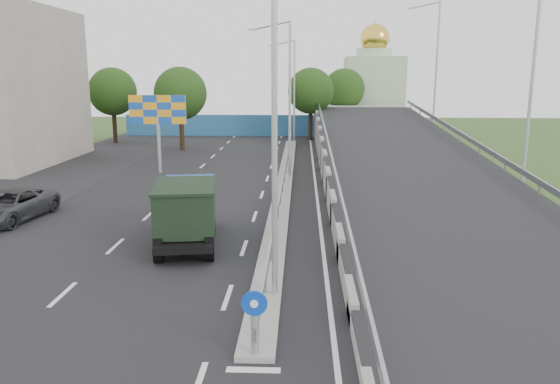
{
  "coord_description": "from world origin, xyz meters",
  "views": [
    {
      "loc": [
        1.11,
        -10.05,
        6.93
      ],
      "look_at": [
        0.23,
        11.76,
        2.2
      ],
      "focal_mm": 35.0,
      "sensor_mm": 36.0,
      "label": 1
    }
  ],
  "objects_px": {
    "sign_bollard": "(255,322)",
    "lamp_post_mid": "(287,92)",
    "lamp_post_far": "(292,85)",
    "dump_truck": "(187,209)",
    "lamp_post_near": "(268,113)",
    "billboard": "(158,114)",
    "parked_car_c": "(10,206)",
    "church": "(373,87)"
  },
  "relations": [
    {
      "from": "sign_bollard",
      "to": "lamp_post_mid",
      "type": "bearing_deg",
      "value": 89.74
    },
    {
      "from": "lamp_post_far",
      "to": "dump_truck",
      "type": "distance_m",
      "value": 34.81
    },
    {
      "from": "lamp_post_near",
      "to": "lamp_post_mid",
      "type": "height_order",
      "value": "same"
    },
    {
      "from": "lamp_post_far",
      "to": "billboard",
      "type": "xyz_separation_m",
      "value": [
        -9.11,
        -18.0,
        -1.62
      ]
    },
    {
      "from": "sign_bollard",
      "to": "billboard",
      "type": "bearing_deg",
      "value": 109.21
    },
    {
      "from": "dump_truck",
      "to": "parked_car_c",
      "type": "height_order",
      "value": "dump_truck"
    },
    {
      "from": "lamp_post_near",
      "to": "parked_car_c",
      "type": "relative_size",
      "value": 1.9
    },
    {
      "from": "billboard",
      "to": "dump_truck",
      "type": "bearing_deg",
      "value": -71.75
    },
    {
      "from": "dump_truck",
      "to": "parked_car_c",
      "type": "distance_m",
      "value": 9.83
    },
    {
      "from": "dump_truck",
      "to": "parked_car_c",
      "type": "xyz_separation_m",
      "value": [
        -9.27,
        3.18,
        -0.73
      ]
    },
    {
      "from": "lamp_post_far",
      "to": "dump_truck",
      "type": "bearing_deg",
      "value": -96.19
    },
    {
      "from": "lamp_post_far",
      "to": "dump_truck",
      "type": "height_order",
      "value": "lamp_post_far"
    },
    {
      "from": "lamp_post_mid",
      "to": "dump_truck",
      "type": "xyz_separation_m",
      "value": [
        -3.72,
        -14.33,
        -4.34
      ]
    },
    {
      "from": "sign_bollard",
      "to": "lamp_post_mid",
      "type": "distance_m",
      "value": 24.3
    },
    {
      "from": "lamp_post_mid",
      "to": "church",
      "type": "relative_size",
      "value": 0.73
    },
    {
      "from": "lamp_post_near",
      "to": "billboard",
      "type": "relative_size",
      "value": 1.83
    },
    {
      "from": "parked_car_c",
      "to": "dump_truck",
      "type": "bearing_deg",
      "value": -11.57
    },
    {
      "from": "lamp_post_far",
      "to": "lamp_post_mid",
      "type": "bearing_deg",
      "value": -90.0
    },
    {
      "from": "lamp_post_mid",
      "to": "lamp_post_near",
      "type": "bearing_deg",
      "value": -90.0
    },
    {
      "from": "lamp_post_far",
      "to": "church",
      "type": "height_order",
      "value": "church"
    },
    {
      "from": "sign_bollard",
      "to": "lamp_post_far",
      "type": "height_order",
      "value": "lamp_post_far"
    },
    {
      "from": "church",
      "to": "billboard",
      "type": "xyz_separation_m",
      "value": [
        -19.0,
        -32.0,
        -1.12
      ]
    },
    {
      "from": "billboard",
      "to": "dump_truck",
      "type": "xyz_separation_m",
      "value": [
        5.39,
        -16.33,
        -2.71
      ]
    },
    {
      "from": "lamp_post_near",
      "to": "billboard",
      "type": "xyz_separation_m",
      "value": [
        -9.11,
        22.0,
        -1.62
      ]
    },
    {
      "from": "billboard",
      "to": "lamp_post_far",
      "type": "bearing_deg",
      "value": 63.16
    },
    {
      "from": "sign_bollard",
      "to": "lamp_post_mid",
      "type": "xyz_separation_m",
      "value": [
        0.11,
        23.83,
        4.77
      ]
    },
    {
      "from": "church",
      "to": "billboard",
      "type": "height_order",
      "value": "church"
    },
    {
      "from": "billboard",
      "to": "dump_truck",
      "type": "height_order",
      "value": "billboard"
    },
    {
      "from": "sign_bollard",
      "to": "lamp_post_near",
      "type": "xyz_separation_m",
      "value": [
        0.11,
        3.83,
        4.77
      ]
    },
    {
      "from": "lamp_post_mid",
      "to": "sign_bollard",
      "type": "bearing_deg",
      "value": -90.26
    },
    {
      "from": "parked_car_c",
      "to": "lamp_post_far",
      "type": "bearing_deg",
      "value": 74.72
    },
    {
      "from": "sign_bollard",
      "to": "parked_car_c",
      "type": "xyz_separation_m",
      "value": [
        -12.89,
        12.67,
        -0.3
      ]
    },
    {
      "from": "lamp_post_mid",
      "to": "billboard",
      "type": "bearing_deg",
      "value": 167.62
    },
    {
      "from": "church",
      "to": "billboard",
      "type": "distance_m",
      "value": 37.23
    },
    {
      "from": "sign_bollard",
      "to": "church",
      "type": "bearing_deg",
      "value": 80.19
    },
    {
      "from": "lamp_post_far",
      "to": "parked_car_c",
      "type": "xyz_separation_m",
      "value": [
        -13.0,
        -31.15,
        -5.07
      ]
    },
    {
      "from": "billboard",
      "to": "parked_car_c",
      "type": "relative_size",
      "value": 1.04
    },
    {
      "from": "sign_bollard",
      "to": "billboard",
      "type": "distance_m",
      "value": 27.53
    },
    {
      "from": "dump_truck",
      "to": "parked_car_c",
      "type": "relative_size",
      "value": 1.18
    },
    {
      "from": "lamp_post_near",
      "to": "billboard",
      "type": "bearing_deg",
      "value": 112.49
    },
    {
      "from": "church",
      "to": "parked_car_c",
      "type": "relative_size",
      "value": 2.6
    },
    {
      "from": "lamp_post_near",
      "to": "church",
      "type": "bearing_deg",
      "value": 79.62
    }
  ]
}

